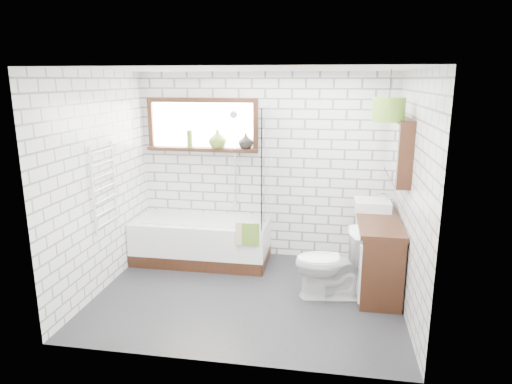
% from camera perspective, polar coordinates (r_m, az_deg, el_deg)
% --- Properties ---
extents(floor, '(3.40, 2.60, 0.01)m').
position_cam_1_polar(floor, '(5.35, -1.06, -12.78)').
color(floor, black).
rests_on(floor, ground).
extents(ceiling, '(3.40, 2.60, 0.01)m').
position_cam_1_polar(ceiling, '(4.78, -1.20, 15.17)').
color(ceiling, white).
rests_on(ceiling, ground).
extents(wall_back, '(3.40, 0.01, 2.50)m').
position_cam_1_polar(wall_back, '(6.18, 1.11, 3.19)').
color(wall_back, white).
rests_on(wall_back, ground).
extents(wall_front, '(3.40, 0.01, 2.50)m').
position_cam_1_polar(wall_front, '(3.69, -4.88, -4.29)').
color(wall_front, white).
rests_on(wall_front, ground).
extents(wall_left, '(0.01, 2.60, 2.50)m').
position_cam_1_polar(wall_left, '(5.49, -18.90, 1.06)').
color(wall_left, white).
rests_on(wall_left, ground).
extents(wall_right, '(0.01, 2.60, 2.50)m').
position_cam_1_polar(wall_right, '(4.91, 18.84, -0.40)').
color(wall_right, white).
rests_on(wall_right, ground).
extents(window, '(1.52, 0.16, 0.68)m').
position_cam_1_polar(window, '(6.24, -6.75, 8.30)').
color(window, black).
rests_on(window, wall_back).
extents(towel_radiator, '(0.06, 0.52, 1.00)m').
position_cam_1_polar(towel_radiator, '(5.48, -18.44, 0.54)').
color(towel_radiator, white).
rests_on(towel_radiator, wall_left).
extents(mirror_cabinet, '(0.16, 1.20, 0.70)m').
position_cam_1_polar(mirror_cabinet, '(5.40, 17.31, 5.31)').
color(mirror_cabinet, black).
rests_on(mirror_cabinet, wall_right).
extents(shower_riser, '(0.02, 0.02, 1.30)m').
position_cam_1_polar(shower_riser, '(6.19, -2.62, 4.13)').
color(shower_riser, silver).
rests_on(shower_riser, wall_back).
extents(bathtub, '(1.78, 0.79, 0.58)m').
position_cam_1_polar(bathtub, '(6.22, -6.80, -6.02)').
color(bathtub, white).
rests_on(bathtub, floor).
extents(shower_screen, '(0.02, 0.72, 1.50)m').
position_cam_1_polar(shower_screen, '(5.77, 1.26, 3.19)').
color(shower_screen, white).
rests_on(shower_screen, bathtub).
extents(towel_green, '(0.21, 0.06, 0.29)m').
position_cam_1_polar(towel_green, '(5.61, -0.69, -5.27)').
color(towel_green, '#587F26').
rests_on(towel_green, bathtub).
extents(towel_beige, '(0.22, 0.06, 0.29)m').
position_cam_1_polar(towel_beige, '(5.62, -1.40, -5.23)').
color(towel_beige, tan).
rests_on(towel_beige, bathtub).
extents(vanity, '(0.48, 1.48, 0.85)m').
position_cam_1_polar(vanity, '(5.64, 14.86, -7.09)').
color(vanity, black).
rests_on(vanity, floor).
extents(basin, '(0.42, 0.37, 0.12)m').
position_cam_1_polar(basin, '(5.74, 14.34, -1.59)').
color(basin, white).
rests_on(basin, vanity).
extents(tap, '(0.04, 0.04, 0.16)m').
position_cam_1_polar(tap, '(5.74, 15.97, -0.99)').
color(tap, silver).
rests_on(tap, vanity).
extents(toilet, '(0.54, 0.84, 0.80)m').
position_cam_1_polar(toilet, '(5.22, 9.29, -8.79)').
color(toilet, white).
rests_on(toilet, floor).
extents(vase_olive, '(0.29, 0.29, 0.25)m').
position_cam_1_polar(vase_olive, '(6.17, -4.84, 6.46)').
color(vase_olive, olive).
rests_on(vase_olive, window).
extents(vase_dark, '(0.21, 0.21, 0.21)m').
position_cam_1_polar(vase_dark, '(6.09, -1.29, 6.21)').
color(vase_dark, black).
rests_on(vase_dark, window).
extents(bottle, '(0.08, 0.08, 0.23)m').
position_cam_1_polar(bottle, '(6.28, -8.28, 6.41)').
color(bottle, olive).
rests_on(bottle, window).
extents(pendant, '(0.33, 0.33, 0.24)m').
position_cam_1_polar(pendant, '(4.91, 16.25, 9.86)').
color(pendant, '#587F26').
rests_on(pendant, ceiling).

